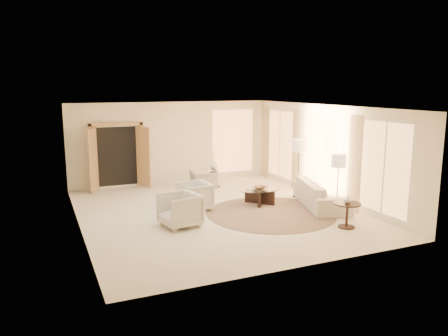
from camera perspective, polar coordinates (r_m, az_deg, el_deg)
name	(u,v)px	position (r m, az deg, el deg)	size (l,w,h in m)	color
room	(216,161)	(11.48, -1.04, 0.98)	(7.04, 8.04, 2.83)	silver
windows_right	(322,154)	(13.26, 12.72, 1.81)	(0.10, 6.40, 2.40)	#EDA85F
window_back_corner	(233,141)	(15.98, 1.20, 3.54)	(1.70, 0.10, 2.40)	#EDA85F
curtains_right	(304,152)	(13.96, 10.38, 2.13)	(0.06, 5.20, 2.60)	tan
french_doors	(118,156)	(14.66, -13.69, 1.48)	(1.95, 0.66, 2.16)	tan
area_rug	(271,213)	(11.72, 6.13, -5.87)	(3.42, 3.42, 0.01)	#453327
sofa	(321,194)	(12.53, 12.54, -3.33)	(2.44, 0.95, 0.71)	beige
armchair_left	(194,195)	(11.90, -3.89, -3.51)	(0.82, 0.77, 0.84)	beige
armchair_right	(180,208)	(10.55, -5.79, -5.27)	(0.86, 0.81, 0.89)	beige
accent_chair	(204,177)	(14.47, -2.61, -1.14)	(0.85, 0.56, 0.75)	#9C978E
coffee_table	(260,195)	(12.53, 4.68, -3.48)	(1.32, 1.32, 0.44)	black
end_table	(347,211)	(10.81, 15.79, -5.40)	(0.64, 0.64, 0.60)	black
side_table	(214,176)	(14.55, -1.35, -1.05)	(0.54, 0.54, 0.63)	black
floor_lamp_near	(299,148)	(13.26, 9.77, 2.58)	(0.43, 0.43, 1.76)	black
floor_lamp_far	(339,164)	(11.77, 14.75, 0.57)	(0.38, 0.38, 1.57)	black
bowl	(260,188)	(12.48, 4.70, -2.57)	(0.33, 0.33, 0.08)	brown
end_vase	(348,199)	(10.73, 15.86, -3.97)	(0.18, 0.18, 0.19)	white
side_vase	(214,165)	(14.48, -1.35, 0.42)	(0.26, 0.26, 0.27)	white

